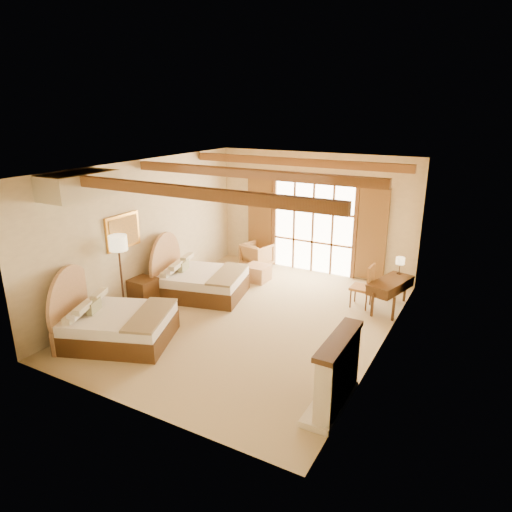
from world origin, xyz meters
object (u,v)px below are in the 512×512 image
Objects in this scene: nightstand at (144,292)px; desk at (390,293)px; bed_near at (113,321)px; bed_far at (197,279)px; armchair at (257,255)px.

desk is at bearing 29.72° from nightstand.
bed_far is at bearing 67.18° from bed_near.
nightstand is 0.84× the size of armchair.
bed_near reaches higher than nightstand.
armchair is 0.55× the size of desk.
armchair is (0.39, 5.07, -0.05)m from bed_near.
bed_far is 1.30m from nightstand.
armchair is at bearing 179.80° from desk.
armchair is at bearing 77.42° from nightstand.
desk is at bearing 4.42° from bed_far.
armchair is (0.99, 3.55, 0.03)m from nightstand.
bed_far is at bearing 61.20° from nightstand.
bed_near is at bearing 98.08° from armchair.
desk is at bearing 21.91° from bed_near.
bed_near is 5.09m from armchair.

